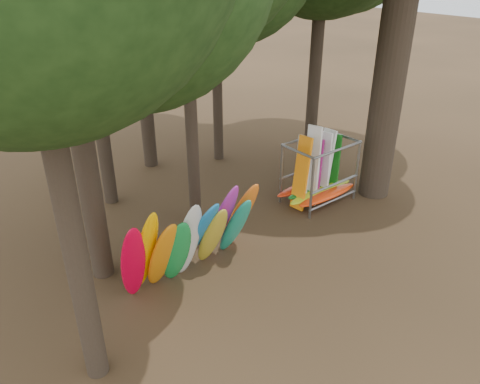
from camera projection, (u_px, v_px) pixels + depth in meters
ground at (288, 240)px, 14.98m from camera, size 120.00×120.00×0.00m
kayak_row at (193, 239)px, 12.72m from camera, size 4.26×2.05×3.00m
storage_rack at (319, 174)px, 16.94m from camera, size 3.12×1.56×2.90m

